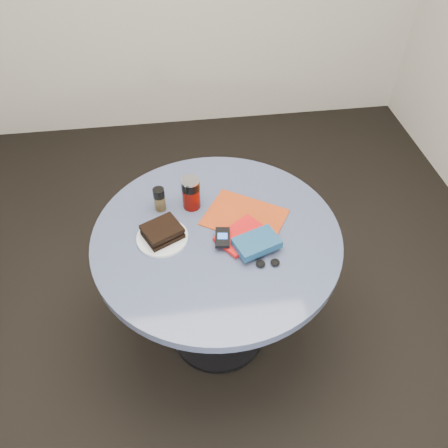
{
  "coord_description": "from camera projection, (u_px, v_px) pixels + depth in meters",
  "views": [
    {
      "loc": [
        -0.13,
        -1.18,
        2.03
      ],
      "look_at": [
        0.03,
        0.0,
        0.8
      ],
      "focal_mm": 35.0,
      "sensor_mm": 36.0,
      "label": 1
    }
  ],
  "objects": [
    {
      "name": "plate",
      "position": [
        162.0,
        238.0,
        1.72
      ],
      "size": [
        0.21,
        0.21,
        0.01
      ],
      "primitive_type": "cylinder",
      "rotation": [
        0.0,
        0.0,
        0.05
      ],
      "color": "silver",
      "rests_on": "table"
    },
    {
      "name": "novel",
      "position": [
        257.0,
        243.0,
        1.66
      ],
      "size": [
        0.19,
        0.16,
        0.03
      ],
      "primitive_type": "cube",
      "rotation": [
        0.0,
        0.0,
        0.35
      ],
      "color": "navy",
      "rests_on": "red_book"
    },
    {
      "name": "pepper_grinder",
      "position": [
        160.0,
        199.0,
        1.8
      ],
      "size": [
        0.06,
        0.06,
        0.11
      ],
      "color": "#483B1F",
      "rests_on": "table"
    },
    {
      "name": "sandwich",
      "position": [
        162.0,
        232.0,
        1.7
      ],
      "size": [
        0.18,
        0.17,
        0.05
      ],
      "color": "black",
      "rests_on": "plate"
    },
    {
      "name": "red_book",
      "position": [
        242.0,
        235.0,
        1.72
      ],
      "size": [
        0.23,
        0.22,
        0.02
      ],
      "primitive_type": "cube",
      "rotation": [
        0.0,
        0.0,
        0.62
      ],
      "color": "red",
      "rests_on": "magazine"
    },
    {
      "name": "headphones",
      "position": [
        268.0,
        263.0,
        1.63
      ],
      "size": [
        0.09,
        0.04,
        0.02
      ],
      "color": "black",
      "rests_on": "table"
    },
    {
      "name": "magazine",
      "position": [
        245.0,
        217.0,
        1.8
      ],
      "size": [
        0.39,
        0.37,
        0.01
      ],
      "primitive_type": "cube",
      "rotation": [
        0.0,
        0.0,
        -0.57
      ],
      "color": "#A0340E",
      "rests_on": "table"
    },
    {
      "name": "soda_can",
      "position": [
        191.0,
        193.0,
        1.8
      ],
      "size": [
        0.1,
        0.1,
        0.14
      ],
      "color": "#570904",
      "rests_on": "table"
    },
    {
      "name": "table",
      "position": [
        217.0,
        259.0,
        1.86
      ],
      "size": [
        1.0,
        1.0,
        0.75
      ],
      "color": "black",
      "rests_on": "ground"
    },
    {
      "name": "ground",
      "position": [
        218.0,
        330.0,
        2.29
      ],
      "size": [
        4.0,
        4.0,
        0.0
      ],
      "primitive_type": "plane",
      "color": "black",
      "rests_on": "ground"
    },
    {
      "name": "mp3_player",
      "position": [
        223.0,
        238.0,
        1.69
      ],
      "size": [
        0.07,
        0.11,
        0.02
      ],
      "color": "black",
      "rests_on": "red_book"
    }
  ]
}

